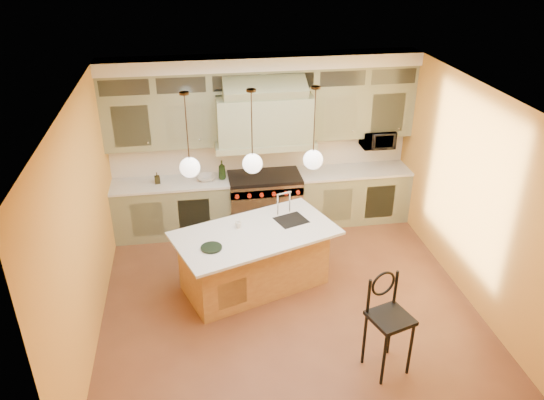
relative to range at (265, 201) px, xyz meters
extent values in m
plane|color=brown|center=(0.00, -2.14, -0.49)|extent=(5.00, 5.00, 0.00)
plane|color=white|center=(0.00, -2.14, 2.41)|extent=(5.00, 5.00, 0.00)
plane|color=gold|center=(0.00, 0.36, 0.96)|extent=(5.00, 0.00, 5.00)
plane|color=gold|center=(0.00, -4.64, 0.96)|extent=(5.00, 0.00, 5.00)
plane|color=gold|center=(-2.50, -2.14, 0.96)|extent=(0.00, 5.00, 5.00)
plane|color=gold|center=(2.50, -2.14, 0.96)|extent=(0.00, 5.00, 5.00)
cube|color=gray|center=(-1.55, 0.03, -0.04)|extent=(1.90, 0.65, 0.90)
cube|color=gray|center=(1.55, 0.03, -0.04)|extent=(1.90, 0.65, 0.90)
cube|color=silver|center=(-1.55, 0.03, 0.43)|extent=(1.90, 0.68, 0.04)
cube|color=silver|center=(1.55, 0.03, 0.43)|extent=(1.90, 0.68, 0.04)
cube|color=beige|center=(0.00, 0.34, 0.73)|extent=(5.00, 0.04, 0.56)
cube|color=gray|center=(-1.62, 0.18, 1.44)|extent=(1.75, 0.35, 0.85)
cube|color=gray|center=(1.62, 0.18, 1.44)|extent=(1.75, 0.35, 0.85)
cube|color=gray|center=(0.00, 0.01, 1.46)|extent=(1.50, 0.70, 0.75)
cube|color=gray|center=(0.00, 0.01, 1.06)|extent=(1.60, 0.76, 0.10)
cube|color=#333833|center=(0.00, 0.18, 2.04)|extent=(5.00, 0.35, 0.35)
cube|color=white|center=(0.00, 0.16, 2.31)|extent=(5.00, 0.47, 0.20)
cube|color=silver|center=(0.00, 0.01, -0.04)|extent=(1.20, 0.70, 0.90)
cube|color=black|center=(0.00, 0.01, 0.44)|extent=(1.20, 0.70, 0.06)
cube|color=silver|center=(0.00, -0.31, 0.29)|extent=(1.20, 0.06, 0.14)
cube|color=#966135|center=(-0.40, -1.69, -0.05)|extent=(2.13, 1.51, 0.88)
cube|color=silver|center=(-0.38, -1.74, 0.41)|extent=(2.45, 1.83, 0.04)
cube|color=black|center=(0.16, -1.49, 0.41)|extent=(0.51, 0.49, 0.05)
cylinder|color=black|center=(0.78, -3.78, -0.13)|extent=(0.04, 0.04, 0.72)
cylinder|color=black|center=(1.13, -3.67, -0.13)|extent=(0.04, 0.04, 0.72)
cylinder|color=black|center=(0.67, -3.42, -0.13)|extent=(0.04, 0.04, 0.72)
cylinder|color=black|center=(1.02, -3.31, -0.13)|extent=(0.04, 0.04, 0.72)
cube|color=black|center=(0.90, -3.54, 0.25)|extent=(0.55, 0.55, 0.05)
torus|color=black|center=(0.85, -3.37, 0.61)|extent=(0.31, 0.12, 0.31)
imported|color=black|center=(1.95, 0.11, 0.96)|extent=(0.54, 0.37, 0.30)
imported|color=black|center=(-0.70, 0.01, 0.61)|extent=(0.14, 0.14, 0.32)
imported|color=black|center=(-1.75, 0.01, 0.55)|extent=(0.10, 0.10, 0.19)
imported|color=beige|center=(-0.97, 0.01, 0.49)|extent=(0.31, 0.31, 0.07)
imported|color=silver|center=(-0.60, -1.58, 0.48)|extent=(0.10, 0.10, 0.09)
cylinder|color=#2D2319|center=(-1.20, -1.69, 2.39)|extent=(0.12, 0.12, 0.03)
cylinder|color=#2D2319|center=(-1.20, -1.69, 1.95)|extent=(0.02, 0.02, 0.93)
sphere|color=white|center=(-1.20, -1.69, 1.43)|extent=(0.26, 0.26, 0.26)
cylinder|color=#2D2319|center=(-0.40, -1.69, 2.39)|extent=(0.12, 0.12, 0.03)
cylinder|color=#2D2319|center=(-0.40, -1.69, 1.95)|extent=(0.02, 0.02, 0.93)
sphere|color=white|center=(-0.40, -1.69, 1.43)|extent=(0.26, 0.26, 0.26)
cylinder|color=#2D2319|center=(0.40, -1.69, 2.39)|extent=(0.12, 0.12, 0.03)
cylinder|color=#2D2319|center=(0.40, -1.69, 1.95)|extent=(0.02, 0.02, 0.93)
sphere|color=white|center=(0.40, -1.69, 1.43)|extent=(0.26, 0.26, 0.26)
camera|label=1|loc=(-1.15, -7.93, 4.14)|focal=35.00mm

